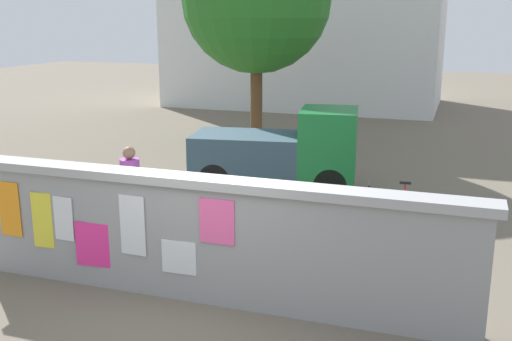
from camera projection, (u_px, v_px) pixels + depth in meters
ground at (329, 167)px, 15.73m from camera, size 60.00×60.00×0.00m
poster_wall at (203, 238)px, 8.18m from camera, size 7.44×0.42×1.74m
auto_rickshaw_truck at (283, 151)px, 13.46m from camera, size 3.78×2.02×1.85m
motorcycle at (350, 239)px, 9.36m from camera, size 1.88×0.65×0.87m
bicycle_near at (395, 212)px, 10.95m from camera, size 1.70×0.44×0.95m
person_walking at (131, 182)px, 10.59m from camera, size 0.43×0.43×1.62m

